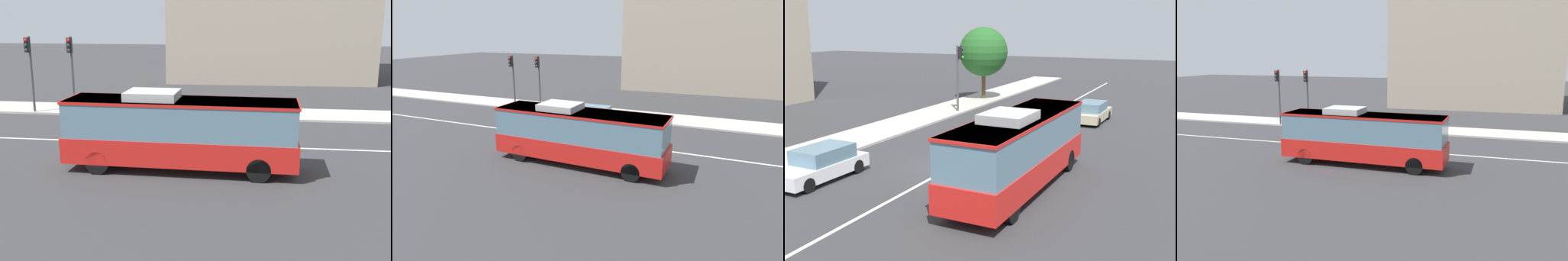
% 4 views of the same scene
% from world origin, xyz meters
% --- Properties ---
extents(ground_plane, '(160.00, 160.00, 0.00)m').
position_xyz_m(ground_plane, '(0.00, 0.00, 0.00)').
color(ground_plane, '#333335').
extents(sidewalk_kerb, '(80.00, 3.64, 0.14)m').
position_xyz_m(sidewalk_kerb, '(0.00, 7.98, 0.07)').
color(sidewalk_kerb, '#B2ADA3').
rests_on(sidewalk_kerb, ground_plane).
extents(lane_centre_line, '(76.00, 0.16, 0.01)m').
position_xyz_m(lane_centre_line, '(0.00, 0.00, 0.01)').
color(lane_centre_line, silver).
rests_on(lane_centre_line, ground_plane).
extents(transit_bus, '(10.05, 2.70, 3.46)m').
position_xyz_m(transit_bus, '(-1.36, -4.03, 1.81)').
color(transit_bus, red).
rests_on(transit_bus, ground_plane).
extents(sedan_white, '(4.53, 1.88, 1.46)m').
position_xyz_m(sedan_white, '(-4.02, 4.33, 0.72)').
color(sedan_white, white).
rests_on(sedan_white, ground_plane).
extents(traffic_light_near_corner, '(0.33, 0.62, 5.20)m').
position_xyz_m(traffic_light_near_corner, '(-13.14, 6.27, 3.56)').
color(traffic_light_near_corner, '#47474C').
rests_on(traffic_light_near_corner, ground_plane).
extents(traffic_light_mid_block, '(0.34, 0.62, 5.20)m').
position_xyz_m(traffic_light_mid_block, '(-10.33, 6.43, 3.56)').
color(traffic_light_mid_block, '#47474C').
rests_on(traffic_light_mid_block, ground_plane).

